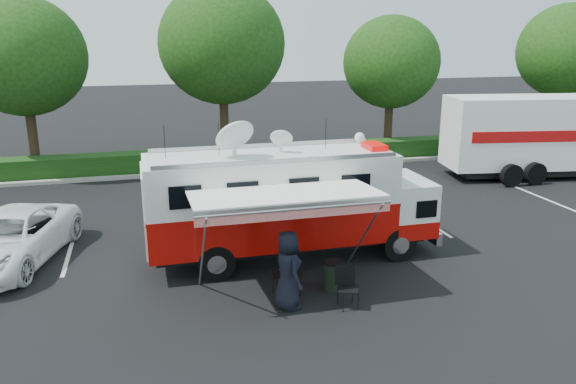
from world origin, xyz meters
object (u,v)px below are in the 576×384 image
object	(u,v)px
folding_table	(287,274)
white_suv	(12,263)
trash_bin	(332,275)
semi_trailer	(575,134)
command_truck	(290,202)

from	to	relation	value
folding_table	white_suv	bearing A→B (deg)	150.62
trash_bin	semi_trailer	bearing A→B (deg)	30.28
white_suv	folding_table	size ratio (longest dim) A/B	6.93
command_truck	semi_trailer	world-z (taller)	command_truck
trash_bin	semi_trailer	xyz separation A→B (m)	(14.86, 8.68, 1.56)
white_suv	trash_bin	size ratio (longest dim) A/B	6.99
command_truck	folding_table	distance (m)	2.72
command_truck	trash_bin	distance (m)	2.74
command_truck	folding_table	world-z (taller)	command_truck
white_suv	trash_bin	xyz separation A→B (m)	(8.47, -4.04, 0.39)
white_suv	semi_trailer	xyz separation A→B (m)	(23.33, 4.64, 1.95)
semi_trailer	trash_bin	bearing A→B (deg)	-149.72
white_suv	folding_table	distance (m)	8.32
white_suv	semi_trailer	size ratio (longest dim) A/B	0.44
command_truck	white_suv	bearing A→B (deg)	167.82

